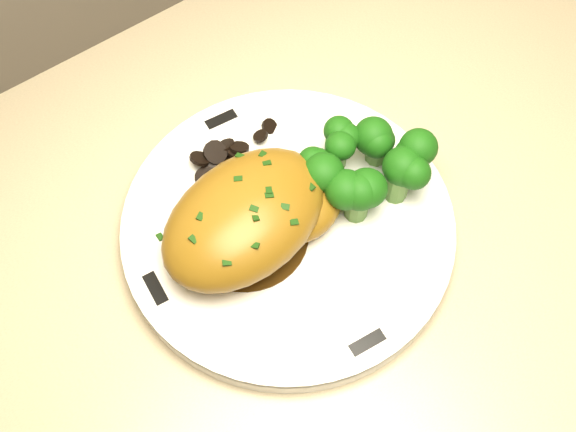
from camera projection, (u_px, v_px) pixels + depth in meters
counter at (504, 251)px, 1.07m from camera, size 2.04×0.67×1.00m
plate at (288, 227)px, 0.59m from camera, size 0.34×0.34×0.02m
rim_accent_0 at (221, 120)px, 0.63m from camera, size 0.03×0.01×0.00m
rim_accent_1 at (155, 288)px, 0.55m from camera, size 0.01×0.03×0.00m
rim_accent_2 at (367, 343)px, 0.53m from camera, size 0.03×0.01×0.00m
rim_accent_3 at (408, 161)px, 0.61m from camera, size 0.01×0.03×0.00m
gravy_pool at (246, 235)px, 0.57m from camera, size 0.10×0.10×0.00m
chicken_breast at (252, 217)px, 0.55m from camera, size 0.16×0.12×0.06m
mushroom_pile at (244, 153)px, 0.61m from camera, size 0.08×0.06×0.02m
broccoli_florets at (366, 165)px, 0.58m from camera, size 0.11×0.08×0.04m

